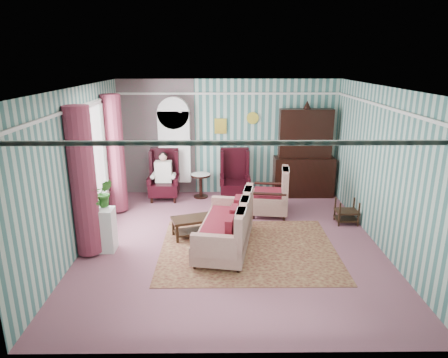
{
  "coord_description": "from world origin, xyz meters",
  "views": [
    {
      "loc": [
        -0.21,
        -6.96,
        3.38
      ],
      "look_at": [
        -0.14,
        0.6,
        1.08
      ],
      "focal_mm": 32.0,
      "sensor_mm": 36.0,
      "label": 1
    }
  ],
  "objects_px": {
    "nest_table": "(347,211)",
    "bookcase": "(175,152)",
    "sofa": "(224,224)",
    "wingback_right": "(235,175)",
    "wingback_left": "(164,175)",
    "plant_stand": "(100,230)",
    "floral_armchair": "(270,195)",
    "seated_woman": "(164,177)",
    "round_side_table": "(201,186)",
    "dresser_hutch": "(305,150)",
    "coffee_table": "(194,227)"
  },
  "relations": [
    {
      "from": "nest_table",
      "to": "bookcase",
      "type": "bearing_deg",
      "value": 153.08
    },
    {
      "from": "sofa",
      "to": "wingback_right",
      "type": "bearing_deg",
      "value": 3.58
    },
    {
      "from": "wingback_left",
      "to": "plant_stand",
      "type": "relative_size",
      "value": 1.56
    },
    {
      "from": "wingback_left",
      "to": "floral_armchair",
      "type": "height_order",
      "value": "wingback_left"
    },
    {
      "from": "bookcase",
      "to": "sofa",
      "type": "bearing_deg",
      "value": -68.25
    },
    {
      "from": "plant_stand",
      "to": "floral_armchair",
      "type": "bearing_deg",
      "value": 27.81
    },
    {
      "from": "plant_stand",
      "to": "sofa",
      "type": "height_order",
      "value": "sofa"
    },
    {
      "from": "nest_table",
      "to": "sofa",
      "type": "distance_m",
      "value": 2.84
    },
    {
      "from": "bookcase",
      "to": "nest_table",
      "type": "bearing_deg",
      "value": -26.92
    },
    {
      "from": "wingback_left",
      "to": "seated_woman",
      "type": "xyz_separation_m",
      "value": [
        0.0,
        0.0,
        -0.04
      ]
    },
    {
      "from": "bookcase",
      "to": "sofa",
      "type": "relative_size",
      "value": 1.13
    },
    {
      "from": "floral_armchair",
      "to": "wingback_right",
      "type": "bearing_deg",
      "value": 43.77
    },
    {
      "from": "wingback_right",
      "to": "nest_table",
      "type": "xyz_separation_m",
      "value": [
        2.32,
        -1.55,
        -0.35
      ]
    },
    {
      "from": "bookcase",
      "to": "sofa",
      "type": "distance_m",
      "value": 3.35
    },
    {
      "from": "bookcase",
      "to": "wingback_right",
      "type": "relative_size",
      "value": 1.79
    },
    {
      "from": "wingback_left",
      "to": "round_side_table",
      "type": "bearing_deg",
      "value": 9.46
    },
    {
      "from": "dresser_hutch",
      "to": "sofa",
      "type": "height_order",
      "value": "dresser_hutch"
    },
    {
      "from": "plant_stand",
      "to": "sofa",
      "type": "xyz_separation_m",
      "value": [
        2.27,
        0.09,
        0.07
      ]
    },
    {
      "from": "plant_stand",
      "to": "coffee_table",
      "type": "xyz_separation_m",
      "value": [
        1.66,
        0.56,
        -0.2
      ]
    },
    {
      "from": "round_side_table",
      "to": "sofa",
      "type": "xyz_separation_m",
      "value": [
        0.57,
        -2.81,
        0.17
      ]
    },
    {
      "from": "floral_armchair",
      "to": "coffee_table",
      "type": "xyz_separation_m",
      "value": [
        -1.63,
        -1.17,
        -0.27
      ]
    },
    {
      "from": "wingback_right",
      "to": "sofa",
      "type": "distance_m",
      "value": 2.68
    },
    {
      "from": "dresser_hutch",
      "to": "seated_woman",
      "type": "height_order",
      "value": "dresser_hutch"
    },
    {
      "from": "bookcase",
      "to": "floral_armchair",
      "type": "height_order",
      "value": "bookcase"
    },
    {
      "from": "bookcase",
      "to": "dresser_hutch",
      "type": "relative_size",
      "value": 0.95
    },
    {
      "from": "sofa",
      "to": "nest_table",
      "type": "bearing_deg",
      "value": -57.28
    },
    {
      "from": "wingback_right",
      "to": "floral_armchair",
      "type": "height_order",
      "value": "wingback_right"
    },
    {
      "from": "dresser_hutch",
      "to": "coffee_table",
      "type": "relative_size",
      "value": 2.86
    },
    {
      "from": "seated_woman",
      "to": "dresser_hutch",
      "type": "bearing_deg",
      "value": 4.41
    },
    {
      "from": "seated_woman",
      "to": "plant_stand",
      "type": "height_order",
      "value": "seated_woman"
    },
    {
      "from": "nest_table",
      "to": "plant_stand",
      "type": "height_order",
      "value": "plant_stand"
    },
    {
      "from": "bookcase",
      "to": "nest_table",
      "type": "relative_size",
      "value": 4.15
    },
    {
      "from": "bookcase",
      "to": "sofa",
      "type": "xyz_separation_m",
      "value": [
        1.22,
        -3.05,
        -0.65
      ]
    },
    {
      "from": "dresser_hutch",
      "to": "floral_armchair",
      "type": "height_order",
      "value": "dresser_hutch"
    },
    {
      "from": "sofa",
      "to": "coffee_table",
      "type": "xyz_separation_m",
      "value": [
        -0.6,
        0.47,
        -0.27
      ]
    },
    {
      "from": "wingback_right",
      "to": "seated_woman",
      "type": "bearing_deg",
      "value": 180.0
    },
    {
      "from": "dresser_hutch",
      "to": "plant_stand",
      "type": "bearing_deg",
      "value": -144.92
    },
    {
      "from": "seated_woman",
      "to": "floral_armchair",
      "type": "bearing_deg",
      "value": -22.17
    },
    {
      "from": "wingback_left",
      "to": "seated_woman",
      "type": "distance_m",
      "value": 0.04
    },
    {
      "from": "seated_woman",
      "to": "round_side_table",
      "type": "xyz_separation_m",
      "value": [
        0.9,
        0.15,
        -0.29
      ]
    },
    {
      "from": "bookcase",
      "to": "plant_stand",
      "type": "xyz_separation_m",
      "value": [
        -1.05,
        -3.14,
        -0.72
      ]
    },
    {
      "from": "wingback_right",
      "to": "floral_armchair",
      "type": "xyz_separation_m",
      "value": [
        0.74,
        -1.01,
        -0.16
      ]
    },
    {
      "from": "floral_armchair",
      "to": "coffee_table",
      "type": "distance_m",
      "value": 2.02
    },
    {
      "from": "round_side_table",
      "to": "plant_stand",
      "type": "xyz_separation_m",
      "value": [
        -1.7,
        -2.9,
        0.1
      ]
    },
    {
      "from": "round_side_table",
      "to": "plant_stand",
      "type": "bearing_deg",
      "value": -120.38
    },
    {
      "from": "seated_woman",
      "to": "nest_table",
      "type": "relative_size",
      "value": 2.19
    },
    {
      "from": "dresser_hutch",
      "to": "wingback_right",
      "type": "relative_size",
      "value": 1.89
    },
    {
      "from": "floral_armchair",
      "to": "bookcase",
      "type": "bearing_deg",
      "value": 65.59
    },
    {
      "from": "seated_woman",
      "to": "plant_stand",
      "type": "distance_m",
      "value": 2.87
    },
    {
      "from": "floral_armchair",
      "to": "round_side_table",
      "type": "bearing_deg",
      "value": 61.45
    }
  ]
}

